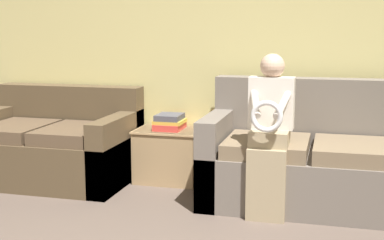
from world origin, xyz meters
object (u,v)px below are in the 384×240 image
object	(u,v)px
couch_side	(54,147)
side_shelf	(169,154)
couch_main	(355,164)
child_left_seated	(269,129)
book_stack	(170,122)

from	to	relation	value
couch_side	side_shelf	distance (m)	1.04
couch_main	couch_side	xyz separation A→B (m)	(-2.60, 0.07, -0.03)
couch_side	child_left_seated	distance (m)	2.06
couch_main	couch_side	bearing A→B (deg)	178.57
child_left_seated	book_stack	xyz separation A→B (m)	(-0.96, 0.67, -0.11)
child_left_seated	side_shelf	size ratio (longest dim) A/B	2.05
couch_main	side_shelf	xyz separation A→B (m)	(-1.58, 0.28, -0.09)
couch_main	child_left_seated	bearing A→B (deg)	-148.12
child_left_seated	side_shelf	xyz separation A→B (m)	(-0.96, 0.66, -0.40)
couch_main	book_stack	size ratio (longest dim) A/B	7.79
child_left_seated	book_stack	distance (m)	1.17
couch_side	side_shelf	size ratio (longest dim) A/B	2.49
couch_main	book_stack	xyz separation A→B (m)	(-1.58, 0.29, 0.20)
child_left_seated	book_stack	size ratio (longest dim) A/B	3.99
couch_main	child_left_seated	size ratio (longest dim) A/B	1.96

